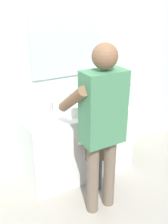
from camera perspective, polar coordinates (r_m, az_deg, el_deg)
name	(u,v)px	position (r m, az deg, el deg)	size (l,w,h in m)	color
ground_plane	(90,184)	(3.28, 1.34, -15.28)	(14.00, 14.00, 0.00)	#9E998E
back_wall	(64,62)	(3.18, -4.24, 10.66)	(4.40, 0.10, 2.70)	silver
vanity_cabinet	(78,143)	(3.26, -1.31, -6.61)	(1.29, 0.54, 0.84)	white
sink_basin	(78,107)	(3.03, -1.21, 1.06)	(0.32, 0.32, 0.11)	white
faucet	(71,100)	(3.19, -2.92, 2.66)	(0.18, 0.14, 0.18)	#B7BABF
toothbrush_cup	(51,114)	(2.88, -7.02, -0.46)	(0.07, 0.07, 0.21)	silver
child_toddler	(95,150)	(2.90, 2.47, -8.13)	(0.28, 0.28, 0.90)	#47474C
adult_parent	(102,118)	(2.45, 3.87, -1.33)	(0.53, 0.56, 1.72)	#6B5B4C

